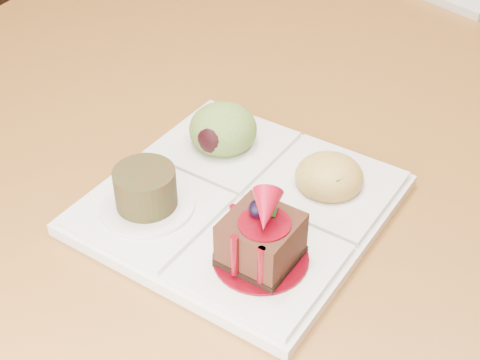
% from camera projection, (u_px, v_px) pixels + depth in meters
% --- Properties ---
extents(ground, '(6.00, 6.00, 0.00)m').
position_uv_depth(ground, '(355.00, 301.00, 1.51)').
color(ground, brown).
extents(dining_table, '(1.00, 1.80, 0.75)m').
position_uv_depth(dining_table, '(401.00, 20.00, 1.08)').
color(dining_table, brown).
rests_on(dining_table, ground).
extents(sampler_plate, '(0.27, 0.27, 0.10)m').
position_uv_depth(sampler_plate, '(241.00, 191.00, 0.61)').
color(sampler_plate, silver).
rests_on(sampler_plate, dining_table).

